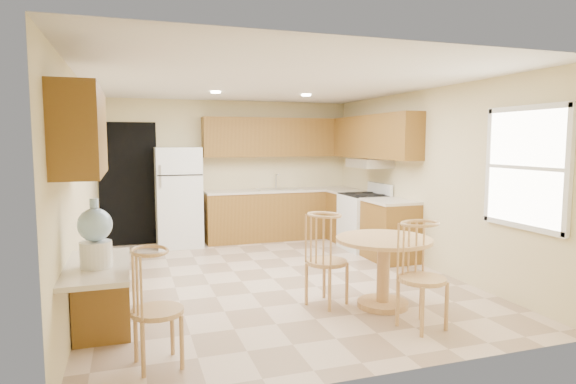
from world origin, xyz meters
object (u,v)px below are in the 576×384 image
object	(u,v)px
chair_table_b	(429,268)
water_crock	(95,236)
refrigerator	(179,197)
stove	(364,221)
dining_table	(383,262)
chair_table_a	(330,252)
chair_desk	(158,299)

from	to	relation	value
chair_table_b	water_crock	size ratio (longest dim) A/B	1.81
refrigerator	stove	xyz separation A→B (m)	(2.88, -1.22, -0.37)
dining_table	chair_table_a	size ratio (longest dim) A/B	1.02
refrigerator	chair_desk	bearing A→B (deg)	-97.53
stove	chair_desk	world-z (taller)	stove
refrigerator	chair_desk	xyz separation A→B (m)	(-0.60, -4.54, -0.27)
water_crock	dining_table	bearing A→B (deg)	8.03
chair_table_a	dining_table	bearing A→B (deg)	44.40
chair_table_a	chair_table_b	xyz separation A→B (m)	(0.60, -0.90, 0.01)
chair_table_a	water_crock	size ratio (longest dim) A/B	1.79
chair_table_a	water_crock	world-z (taller)	water_crock
stove	chair_table_a	world-z (taller)	stove
chair_table_a	stove	bearing A→B (deg)	115.81
refrigerator	chair_table_a	bearing A→B (deg)	-71.34
dining_table	chair_table_a	bearing A→B (deg)	164.28
water_crock	chair_table_a	bearing A→B (deg)	13.66
dining_table	chair_table_a	world-z (taller)	chair_table_a
chair_desk	water_crock	distance (m)	0.73
chair_table_a	chair_table_b	size ratio (longest dim) A/B	0.99
stove	chair_table_a	xyz separation A→B (m)	(-1.65, -2.41, 0.14)
refrigerator	chair_table_b	bearing A→B (deg)	-68.06
refrigerator	chair_desk	distance (m)	4.59
chair_table_b	chair_desk	size ratio (longest dim) A/B	1.08
chair_table_b	water_crock	bearing A→B (deg)	-19.13
chair_table_b	refrigerator	bearing A→B (deg)	-80.31
stove	water_crock	bearing A→B (deg)	-142.90
refrigerator	water_crock	xyz separation A→B (m)	(-1.05, -4.19, 0.18)
stove	water_crock	distance (m)	4.95
chair_desk	stove	bearing A→B (deg)	124.35
refrigerator	chair_table_b	distance (m)	4.89
chair_table_a	chair_table_b	bearing A→B (deg)	3.79
refrigerator	chair_table_b	size ratio (longest dim) A/B	1.67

